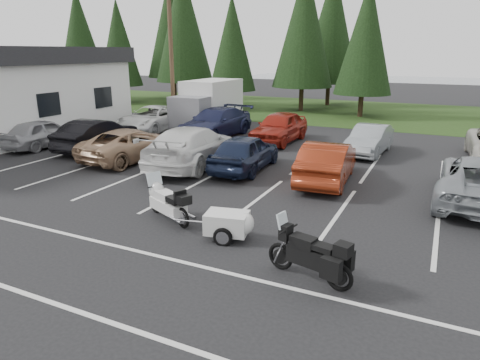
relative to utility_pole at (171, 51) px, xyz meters
name	(u,v)px	position (x,y,z in m)	size (l,w,h in m)	color
ground	(227,209)	(10.00, -12.00, -4.70)	(120.00, 120.00, 0.00)	black
grass_strip	(365,112)	(10.00, 12.00, -4.69)	(80.00, 16.00, 0.01)	#1C3310
lake_water	(435,86)	(14.00, 43.00, -4.70)	(70.00, 50.00, 0.02)	slate
utility_pole	(171,51)	(0.00, 0.00, 0.00)	(1.60, 0.26, 9.00)	#473321
box_truck	(205,105)	(2.00, 0.50, -3.25)	(2.40, 5.60, 2.90)	silver
stall_markings	(253,191)	(10.00, -10.00, -4.69)	(32.00, 16.00, 0.01)	silver
conifer_0	(79,35)	(-18.00, 10.50, 1.53)	(4.58, 4.58, 10.66)	#332316
conifer_1	(119,43)	(-12.00, 9.20, 0.69)	(3.96, 3.96, 9.22)	#332316
conifer_2	(183,24)	(-6.00, 10.80, 2.25)	(5.10, 5.10, 11.89)	#332316
conifer_3	(232,43)	(-0.50, 9.40, 0.57)	(3.87, 3.87, 9.02)	#332316
conifer_4	(304,26)	(5.00, 10.90, 1.83)	(4.80, 4.80, 11.17)	#332316
conifer_5	(366,37)	(10.00, 9.60, 0.93)	(4.14, 4.14, 9.63)	#332316
conifer_back_a	(172,25)	(-10.00, 15.00, 2.49)	(5.28, 5.28, 12.30)	#332316
conifer_back_b	(332,25)	(6.00, 15.50, 2.07)	(4.97, 4.97, 11.58)	#332316
car_near_0	(43,133)	(-2.44, -8.05, -3.98)	(1.70, 4.22, 1.44)	#9E9EA2
car_near_1	(97,135)	(0.52, -7.40, -3.93)	(1.62, 4.63, 1.53)	black
car_near_2	(132,144)	(3.27, -8.17, -4.00)	(2.32, 5.03, 1.40)	#9E7B5B
car_near_3	(193,146)	(6.30, -7.92, -3.86)	(2.34, 5.76, 1.67)	white
car_near_4	(245,152)	(8.58, -7.61, -3.95)	(1.75, 4.36, 1.49)	#151E36
car_near_5	(327,162)	(12.01, -7.77, -3.94)	(1.59, 4.57, 1.51)	maroon
car_far_0	(153,119)	(-0.20, -1.98, -3.95)	(2.48, 5.38, 1.49)	white
car_far_1	(215,123)	(4.09, -1.92, -3.90)	(2.25, 5.53, 1.60)	#181D3D
car_far_2	(279,127)	(7.86, -1.77, -3.89)	(1.90, 4.72, 1.61)	maroon
car_far_3	(369,140)	(12.65, -2.47, -4.03)	(1.42, 4.07, 1.34)	gray
touring_motorcycle	(168,199)	(8.89, -13.48, -4.05)	(2.32, 0.71, 1.29)	silver
cargo_trailer	(227,226)	(11.00, -13.90, -4.33)	(1.57, 0.88, 0.73)	silver
adventure_motorcycle	(309,250)	(13.49, -14.99, -4.01)	(2.25, 0.78, 1.37)	black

